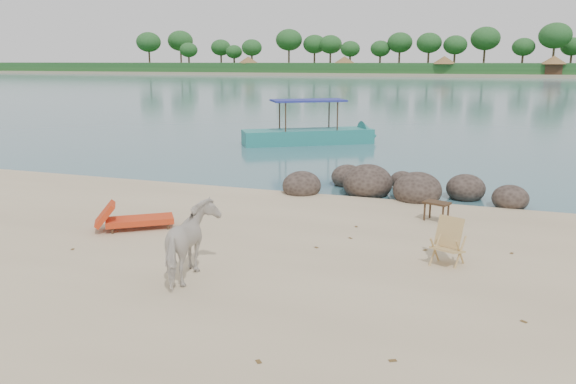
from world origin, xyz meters
The scene contains 10 objects.
water centered at (0.00, 90.00, 0.00)m, with size 400.00×400.00×0.00m, color #36626D.
far_shore centered at (0.00, 170.00, 0.00)m, with size 420.00×90.00×1.40m, color tan.
far_scenery centered at (0.03, 136.70, 3.14)m, with size 420.00×18.00×9.50m.
boulders centered at (0.63, 6.71, 0.20)m, with size 6.39×2.88×1.03m.
cow centered at (-1.56, -0.58, 0.62)m, with size 0.67×1.48×1.25m, color beige.
side_table centered at (2.00, 4.28, 0.22)m, with size 0.55×0.36×0.44m, color #332214, non-canonical shape.
lounge_chair centered at (-4.03, 1.61, 0.27)m, with size 1.77×0.62×0.53m, color red, non-canonical shape.
deck_chair centered at (2.41, 1.46, 0.41)m, with size 0.52×0.57×0.81m, color tan, non-canonical shape.
boat_near centered at (-4.47, 15.55, 1.58)m, with size 6.52×1.47×3.17m, color #247D78, non-canonical shape.
dead_leaves centered at (0.83, -0.01, 0.00)m, with size 8.64×6.66×0.00m.
Camera 1 is at (2.79, -8.39, 3.57)m, focal length 35.00 mm.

